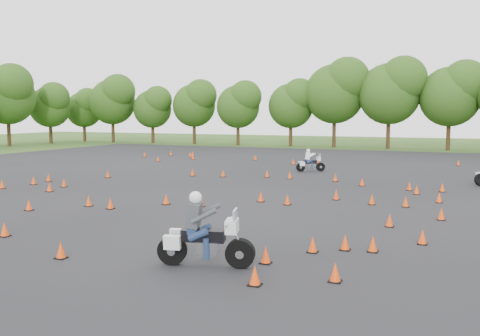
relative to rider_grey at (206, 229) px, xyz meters
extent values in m
plane|color=#2D5119|center=(-4.43, 8.88, -1.01)|extent=(140.00, 140.00, 0.00)
plane|color=black|center=(-4.43, 14.88, -1.01)|extent=(62.00, 62.00, 0.00)
cone|color=#EA4009|center=(-5.86, 7.86, -0.78)|extent=(0.26, 0.26, 0.45)
cone|color=#EA4009|center=(-4.56, 29.51, -0.78)|extent=(0.26, 0.26, 0.45)
cone|color=#EA4009|center=(3.94, 11.28, -0.78)|extent=(0.26, 0.26, 0.45)
cone|color=#EA4009|center=(-10.33, 4.39, -0.78)|extent=(0.26, 0.26, 0.45)
cone|color=#EA4009|center=(-3.60, 18.79, -0.78)|extent=(0.26, 0.26, 0.45)
cone|color=#EA4009|center=(-7.78, 18.12, -0.78)|extent=(0.26, 0.26, 0.45)
cone|color=#EA4009|center=(-14.20, 14.90, -0.78)|extent=(0.26, 0.26, 0.45)
cone|color=#EA4009|center=(3.42, 0.02, -0.78)|extent=(0.26, 0.26, 0.45)
cone|color=#EA4009|center=(-17.15, 31.79, -0.78)|extent=(0.26, 0.26, 0.45)
cone|color=#EA4009|center=(5.22, 16.59, -0.78)|extent=(0.26, 0.26, 0.45)
cone|color=#EA4009|center=(-9.78, 17.78, -0.78)|extent=(0.26, 0.26, 0.45)
cone|color=#EA4009|center=(5.22, 13.01, -0.78)|extent=(0.26, 0.26, 0.45)
cone|color=#EA4009|center=(5.08, 4.69, -0.78)|extent=(0.26, 0.26, 0.45)
cone|color=#EA4009|center=(4.08, 15.18, -0.78)|extent=(0.26, 0.26, 0.45)
cone|color=#EA4009|center=(1.05, 17.26, -0.78)|extent=(0.26, 0.26, 0.45)
cone|color=#EA4009|center=(-13.33, 8.88, -0.78)|extent=(0.26, 0.26, 0.45)
cone|color=#EA4009|center=(-0.74, 18.60, -0.78)|extent=(0.26, 0.26, 0.45)
cone|color=#EA4009|center=(-20.76, 29.26, -0.78)|extent=(0.26, 0.26, 0.45)
cone|color=#EA4009|center=(-2.26, 10.14, -0.78)|extent=(0.26, 0.26, 0.45)
cone|color=#EA4009|center=(3.63, 16.48, -0.78)|extent=(0.26, 0.26, 0.45)
cone|color=#EA4009|center=(1.35, 0.85, -0.78)|extent=(0.26, 0.26, 0.45)
cone|color=#EA4009|center=(-16.83, 30.70, -0.78)|extent=(0.26, 0.26, 0.45)
cone|color=#EA4009|center=(-8.71, 6.16, -0.78)|extent=(0.26, 0.26, 0.45)
cone|color=#EA4009|center=(-5.15, 18.97, -0.78)|extent=(0.26, 0.26, 0.45)
cone|color=#EA4009|center=(-19.29, 31.45, -0.78)|extent=(0.26, 0.26, 0.45)
cone|color=#EA4009|center=(-0.90, 9.84, -0.78)|extent=(0.26, 0.26, 0.45)
cone|color=#EA4009|center=(-17.25, 25.82, -0.78)|extent=(0.26, 0.26, 0.45)
cone|color=#EA4009|center=(-10.18, 30.00, -0.78)|extent=(0.26, 0.26, 0.45)
cone|color=#EA4009|center=(2.51, 11.33, -0.78)|extent=(0.26, 0.26, 0.45)
cone|color=#EA4009|center=(5.83, 31.54, -0.78)|extent=(0.26, 0.26, 0.45)
cone|color=#EA4009|center=(3.82, 3.17, -0.78)|extent=(0.26, 0.26, 0.45)
cone|color=#EA4009|center=(-7.58, 0.50, -0.78)|extent=(0.26, 0.26, 0.45)
cone|color=#EA4009|center=(-6.03, 27.42, -0.78)|extent=(0.26, 0.26, 0.45)
cone|color=#EA4009|center=(-4.05, -0.88, -0.78)|extent=(0.26, 0.26, 0.45)
cone|color=#EA4009|center=(2.22, 2.44, -0.78)|extent=(0.26, 0.26, 0.45)
cone|color=#EA4009|center=(5.47, 8.88, -0.78)|extent=(0.26, 0.26, 0.45)
cone|color=#EA4009|center=(-7.46, 6.01, -0.78)|extent=(0.26, 0.26, 0.45)
cone|color=#EA4009|center=(-16.49, 8.80, -0.78)|extent=(0.26, 0.26, 0.45)
cone|color=#EA4009|center=(3.82, 6.90, -0.78)|extent=(0.26, 0.26, 0.45)
cone|color=#EA4009|center=(-16.10, 10.67, -0.78)|extent=(0.26, 0.26, 0.45)
cone|color=#EA4009|center=(-15.35, 28.43, -0.78)|extent=(0.26, 0.26, 0.45)
cone|color=#EA4009|center=(1.74, -0.97, -0.78)|extent=(0.26, 0.26, 0.45)
cone|color=#EA4009|center=(3.03, 3.07, -0.78)|extent=(0.26, 0.26, 0.45)
cone|color=#EA4009|center=(-4.19, 7.95, -0.78)|extent=(0.26, 0.26, 0.45)
cone|color=#EA4009|center=(0.77, 12.01, -0.78)|extent=(0.26, 0.26, 0.45)
cone|color=#EA4009|center=(-16.28, 12.03, -0.78)|extent=(0.26, 0.26, 0.45)
cone|color=#EA4009|center=(-13.86, 10.56, -0.78)|extent=(0.26, 0.26, 0.45)
camera|label=1|loc=(6.12, -12.31, 3.02)|focal=40.00mm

